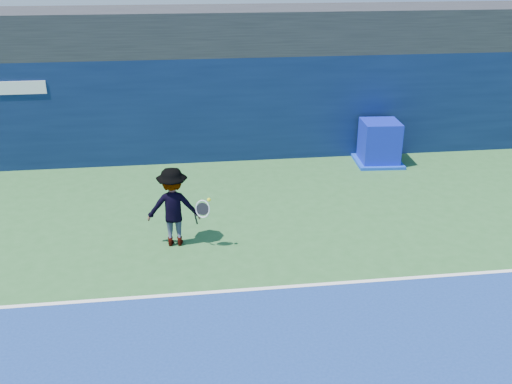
# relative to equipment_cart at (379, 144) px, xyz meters

# --- Properties ---
(baseline) EXTENTS (24.00, 0.10, 0.01)m
(baseline) POSITION_rel_equipment_cart_xyz_m (-4.45, -6.30, -0.56)
(baseline) COLOR white
(baseline) RESTS_ON ground
(stadium_band) EXTENTS (36.00, 3.00, 1.20)m
(stadium_band) POSITION_rel_equipment_cart_xyz_m (-4.45, 2.20, 3.03)
(stadium_band) COLOR black
(stadium_band) RESTS_ON back_wall_assembly
(back_wall_assembly) EXTENTS (36.00, 1.03, 3.00)m
(back_wall_assembly) POSITION_rel_equipment_cart_xyz_m (-4.45, 1.19, 0.93)
(back_wall_assembly) COLOR #0A193C
(back_wall_assembly) RESTS_ON ground
(equipment_cart) EXTENTS (1.39, 1.39, 1.25)m
(equipment_cart) POSITION_rel_equipment_cart_xyz_m (0.00, 0.00, 0.00)
(equipment_cart) COLOR #0C18A8
(equipment_cart) RESTS_ON ground
(tennis_player) EXTENTS (1.31, 0.73, 1.70)m
(tennis_player) POSITION_rel_equipment_cart_xyz_m (-5.88, -4.31, 0.28)
(tennis_player) COLOR white
(tennis_player) RESTS_ON ground
(tennis_ball) EXTENTS (0.08, 0.08, 0.08)m
(tennis_ball) POSITION_rel_equipment_cart_xyz_m (-5.16, -4.67, 0.55)
(tennis_ball) COLOR #D0DB18
(tennis_ball) RESTS_ON ground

